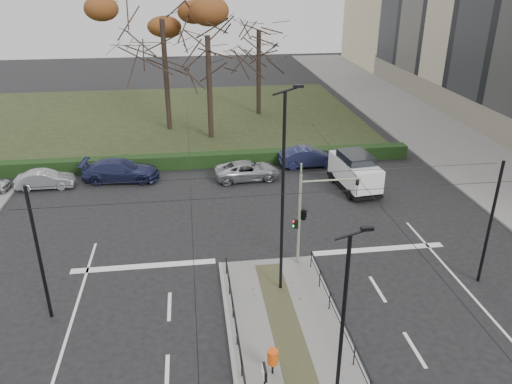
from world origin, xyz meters
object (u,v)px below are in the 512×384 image
(bare_tree_center, at_px, (259,37))
(parked_car_fifth, at_px, (308,157))
(streetlamp_median_far, at_px, (283,194))
(traffic_light, at_px, (305,213))
(litter_bin, at_px, (273,357))
(parked_car_third, at_px, (121,170))
(bare_tree_near, at_px, (208,44))
(streetlamp_median_near, at_px, (341,347))
(parked_car_second, at_px, (45,179))
(parked_car_fourth, at_px, (248,170))
(info_panel, at_px, (264,378))
(rust_tree, at_px, (162,19))
(white_van, at_px, (355,171))

(bare_tree_center, distance_m, parked_car_fifth, 16.25)
(streetlamp_median_far, height_order, parked_car_fifth, streetlamp_median_far)
(traffic_light, height_order, litter_bin, traffic_light)
(parked_car_third, xyz_separation_m, bare_tree_near, (6.65, 8.56, 7.14))
(traffic_light, xyz_separation_m, streetlamp_median_near, (-1.40, -10.27, 1.08))
(streetlamp_median_near, bearing_deg, parked_car_second, 121.65)
(traffic_light, height_order, bare_tree_center, bare_tree_center)
(litter_bin, height_order, bare_tree_near, bare_tree_near)
(parked_car_fourth, height_order, parked_car_fifth, parked_car_fifth)
(litter_bin, distance_m, parked_car_fifth, 21.10)
(streetlamp_median_near, height_order, parked_car_fourth, streetlamp_median_near)
(info_panel, distance_m, bare_tree_center, 37.39)
(streetlamp_median_near, xyz_separation_m, bare_tree_center, (3.15, 38.06, 3.55))
(streetlamp_median_far, bearing_deg, parked_car_fourth, 89.58)
(litter_bin, xyz_separation_m, parked_car_fourth, (1.34, 18.36, -0.24))
(streetlamp_median_near, distance_m, parked_car_fourth, 21.79)
(streetlamp_median_far, relative_size, bare_tree_center, 0.87)
(streetlamp_median_far, xyz_separation_m, parked_car_fourth, (0.10, 13.26, -4.19))
(parked_car_third, xyz_separation_m, rust_tree, (3.06, 11.57, 8.79))
(traffic_light, bearing_deg, bare_tree_center, 86.40)
(traffic_light, xyz_separation_m, parked_car_fifth, (3.36, 13.11, -2.15))
(traffic_light, distance_m, litter_bin, 7.85)
(info_panel, bearing_deg, parked_car_second, 119.63)
(white_van, height_order, parked_car_fifth, white_van)
(traffic_light, bearing_deg, rust_tree, 106.34)
(bare_tree_near, bearing_deg, parked_car_third, -127.85)
(parked_car_second, distance_m, rust_tree, 17.07)
(streetlamp_median_far, relative_size, parked_car_third, 1.78)
(info_panel, bearing_deg, streetlamp_median_near, -38.08)
(white_van, height_order, bare_tree_near, bare_tree_near)
(parked_car_fourth, xyz_separation_m, rust_tree, (-5.59, 12.50, 8.91))
(streetlamp_median_far, bearing_deg, rust_tree, 102.05)
(info_panel, xyz_separation_m, parked_car_second, (-11.57, 20.34, -1.06))
(bare_tree_near, bearing_deg, info_panel, -89.81)
(litter_bin, height_order, white_van, white_van)
(parked_car_fourth, xyz_separation_m, parked_car_fifth, (4.73, 1.84, 0.09))
(info_panel, xyz_separation_m, white_van, (8.67, 17.46, -0.39))
(info_panel, distance_m, streetlamp_median_far, 7.72)
(rust_tree, bearing_deg, parked_car_third, -104.80)
(bare_tree_near, bearing_deg, rust_tree, 139.97)
(parked_car_fourth, height_order, white_van, white_van)
(bare_tree_center, bearing_deg, traffic_light, -93.60)
(bare_tree_center, xyz_separation_m, bare_tree_near, (-5.12, -7.04, 0.39))
(parked_car_fifth, bearing_deg, streetlamp_median_near, 167.11)
(traffic_light, relative_size, rust_tree, 0.38)
(litter_bin, xyz_separation_m, streetlamp_median_near, (1.31, -3.17, 3.08))
(bare_tree_center, bearing_deg, parked_car_fifth, -83.74)
(parked_car_fourth, bearing_deg, parked_car_second, 84.82)
(parked_car_fifth, bearing_deg, streetlamp_median_far, 160.90)
(litter_bin, distance_m, rust_tree, 32.34)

